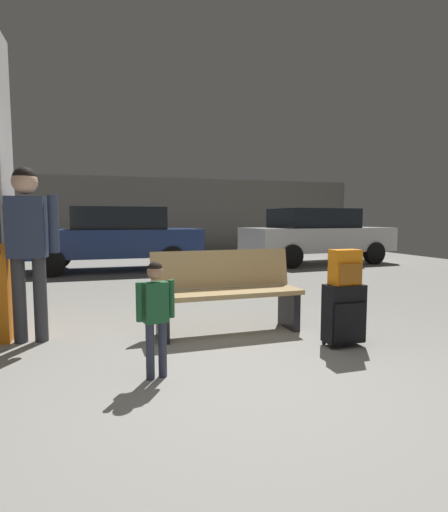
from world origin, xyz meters
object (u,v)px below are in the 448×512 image
child (155,307)px  parked_car_far (115,237)px  parked_car_side (316,234)px  bench (227,292)px  suitcase (344,314)px  adult (27,235)px  backpack_bright (345,268)px

child → parked_car_far: parked_car_far is taller
child → parked_car_side: 8.71m
parked_car_side → bench: bearing=-126.6°
suitcase → child: size_ratio=0.66×
adult → parked_car_far: (0.93, 5.62, -0.27)m
bench → adult: adult is taller
suitcase → backpack_bright: 0.45m
child → parked_car_side: size_ratio=0.22×
backpack_bright → child: size_ratio=0.37×
suitcase → parked_car_far: parked_car_far is taller
backpack_bright → bench: bearing=139.4°
bench → parked_car_side: (4.35, 5.85, 0.36)m
bench → parked_car_far: size_ratio=0.39×
bench → suitcase: size_ratio=2.67×
bench → suitcase: bench is taller
backpack_bright → child: backpack_bright is taller
adult → parked_car_far: 5.70m
child → parked_car_far: (-0.17, 6.90, 0.24)m
suitcase → child: bearing=-171.4°
backpack_bright → adult: (-2.95, 1.00, 0.31)m
parked_car_side → child: bearing=-127.1°
suitcase → adult: adult is taller
suitcase → child: (-1.85, -0.28, 0.24)m
bench → adult: (-2.00, 0.19, 0.63)m
suitcase → child: 1.88m
suitcase → parked_car_far: bearing=106.9°
bench → parked_car_side: size_ratio=0.38×
suitcase → backpack_bright: bearing=-96.3°
adult → backpack_bright: bearing=-18.8°
child → parked_car_side: (5.25, 6.94, 0.24)m
suitcase → adult: 3.20m
adult → parked_car_side: size_ratio=0.41×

